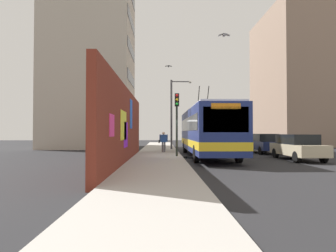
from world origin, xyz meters
TOP-DOWN VIEW (x-y plane):
  - ground_plane at (0.00, 0.00)m, footprint 80.00×80.00m
  - sidewalk_slab at (0.00, 1.60)m, footprint 48.00×3.20m
  - graffiti_wall at (-3.62, 3.35)m, footprint 14.78×0.32m
  - building_far_left at (11.86, 9.20)m, footprint 8.05×8.93m
  - building_far_right at (17.69, -17.00)m, footprint 12.84×9.19m
  - city_bus at (0.37, -1.80)m, footprint 11.79×2.68m
  - parked_car_champagne at (-2.03, -7.00)m, footprint 4.41×1.75m
  - parked_car_navy at (3.69, -7.00)m, footprint 4.65×1.74m
  - pedestrian_midblock at (2.75, 1.20)m, footprint 0.22×0.72m
  - traffic_light at (-0.85, 0.35)m, footprint 0.49×0.28m
  - street_lamp at (6.68, 0.22)m, footprint 0.44×1.97m
  - flying_pigeons at (-1.17, -0.42)m, footprint 9.75×2.98m
  - curbside_puddle at (-0.19, -0.60)m, footprint 1.54×1.54m

SIDE VIEW (x-z plane):
  - ground_plane at x=0.00m, z-range 0.00..0.00m
  - curbside_puddle at x=-0.19m, z-range 0.00..0.00m
  - sidewalk_slab at x=0.00m, z-range 0.00..0.15m
  - parked_car_champagne at x=-2.03m, z-range 0.04..1.62m
  - parked_car_navy at x=3.69m, z-range 0.04..1.62m
  - pedestrian_midblock at x=2.75m, z-range 0.28..1.85m
  - city_bus at x=0.37m, z-range -0.71..4.44m
  - graffiti_wall at x=-3.62m, z-range 0.00..4.12m
  - traffic_light at x=-0.85m, z-range 0.86..4.98m
  - street_lamp at x=6.68m, z-range 0.66..7.06m
  - flying_pigeons at x=-1.17m, z-range 6.27..7.14m
  - building_far_right at x=17.69m, z-range 0.00..17.53m
  - building_far_left at x=11.86m, z-range 0.00..19.33m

